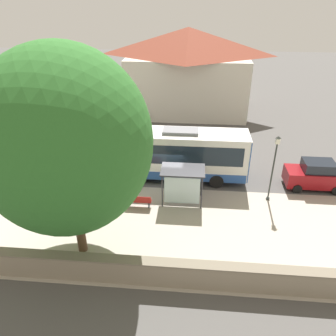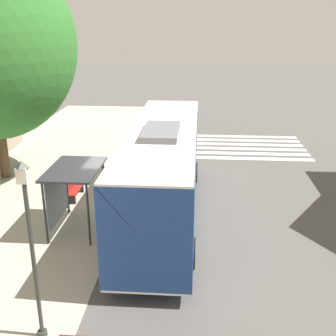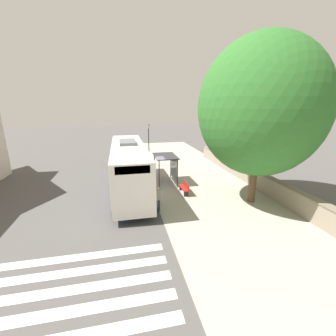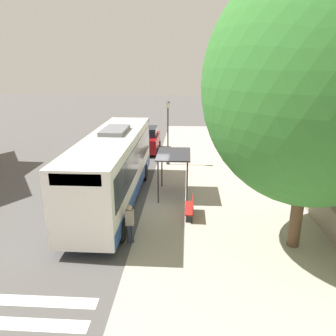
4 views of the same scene
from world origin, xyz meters
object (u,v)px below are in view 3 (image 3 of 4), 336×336
object	(u,v)px
bench	(184,188)
shade_tree	(261,108)
bus	(129,166)
pedestrian	(158,197)
street_lamp_near	(149,142)
parked_car_behind_bus	(130,152)
bus_shelter	(167,160)

from	to	relation	value
bench	shade_tree	world-z (taller)	shade_tree
bus	shade_tree	distance (m)	10.17
shade_tree	bus	bearing A→B (deg)	-25.57
pedestrian	bench	world-z (taller)	pedestrian
bench	street_lamp_near	distance (m)	8.92
parked_car_behind_bus	street_lamp_near	bearing A→B (deg)	118.66
bus_shelter	bench	bearing A→B (deg)	105.75
pedestrian	parked_car_behind_bus	xyz separation A→B (m)	(1.01, -14.51, -0.02)
bus_shelter	parked_car_behind_bus	distance (m)	9.66
pedestrian	parked_car_behind_bus	distance (m)	14.55
bus_shelter	bench	size ratio (longest dim) A/B	1.74
bench	street_lamp_near	world-z (taller)	street_lamp_near
street_lamp_near	shade_tree	xyz separation A→B (m)	(-5.81, 10.85, 3.68)
pedestrian	street_lamp_near	distance (m)	11.20
street_lamp_near	shade_tree	bearing A→B (deg)	118.18
pedestrian	shade_tree	bearing A→B (deg)	-178.47
bench	parked_car_behind_bus	world-z (taller)	parked_car_behind_bus
bus	shade_tree	bearing A→B (deg)	154.43
bus	bench	size ratio (longest dim) A/B	7.04
shade_tree	parked_car_behind_bus	world-z (taller)	shade_tree
bus_shelter	street_lamp_near	bearing A→B (deg)	-81.73
bus	parked_car_behind_bus	world-z (taller)	bus
bus_shelter	street_lamp_near	xyz separation A→B (m)	(0.83, -5.73, 0.70)
bench	pedestrian	bearing A→B (deg)	45.66
shade_tree	pedestrian	bearing A→B (deg)	1.53
pedestrian	bench	bearing A→B (deg)	-134.34
pedestrian	bus_shelter	bearing A→B (deg)	-107.96
parked_car_behind_bus	bus	bearing A→B (deg)	87.01
parked_car_behind_bus	pedestrian	bearing A→B (deg)	94.00
bus	parked_car_behind_bus	xyz separation A→B (m)	(-0.54, -10.38, -0.99)
shade_tree	parked_car_behind_bus	xyz separation A→B (m)	(7.72, -14.33, -5.42)
street_lamp_near	parked_car_behind_bus	xyz separation A→B (m)	(1.90, -3.48, -1.74)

